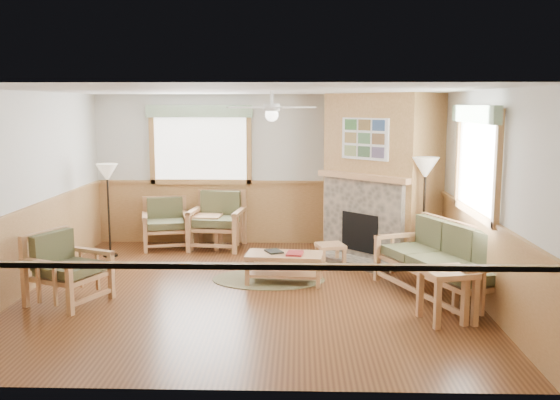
{
  "coord_description": "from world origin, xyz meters",
  "views": [
    {
      "loc": [
        0.67,
        -8.21,
        2.52
      ],
      "look_at": [
        0.4,
        0.7,
        1.15
      ],
      "focal_mm": 40.0,
      "sensor_mm": 36.0,
      "label": 1
    }
  ],
  "objects_px": {
    "armchair_back_right": "(217,220)",
    "end_table_chairs": "(206,231)",
    "armchair_back_left": "(166,223)",
    "end_table_sofa": "(447,295)",
    "armchair_left": "(68,268)",
    "floor_lamp_left": "(109,210)",
    "coffee_table": "(284,268)",
    "floor_lamp_right": "(424,215)",
    "sofa": "(442,262)",
    "footstool": "(330,255)"
  },
  "relations": [
    {
      "from": "end_table_chairs",
      "to": "floor_lamp_right",
      "type": "bearing_deg",
      "value": -23.21
    },
    {
      "from": "coffee_table",
      "to": "end_table_sofa",
      "type": "height_order",
      "value": "end_table_sofa"
    },
    {
      "from": "armchair_back_left",
      "to": "armchair_left",
      "type": "distance_m",
      "value": 3.19
    },
    {
      "from": "sofa",
      "to": "armchair_left",
      "type": "distance_m",
      "value": 4.83
    },
    {
      "from": "sofa",
      "to": "armchair_back_left",
      "type": "distance_m",
      "value": 5.06
    },
    {
      "from": "armchair_left",
      "to": "footstool",
      "type": "bearing_deg",
      "value": -36.79
    },
    {
      "from": "end_table_chairs",
      "to": "armchair_left",
      "type": "bearing_deg",
      "value": -112.58
    },
    {
      "from": "armchair_back_right",
      "to": "armchair_back_left",
      "type": "bearing_deg",
      "value": -173.34
    },
    {
      "from": "sofa",
      "to": "floor_lamp_left",
      "type": "relative_size",
      "value": 1.32
    },
    {
      "from": "floor_lamp_left",
      "to": "armchair_back_left",
      "type": "bearing_deg",
      "value": 39.04
    },
    {
      "from": "armchair_back_left",
      "to": "armchair_back_right",
      "type": "xyz_separation_m",
      "value": [
        0.91,
        0.0,
        0.06
      ]
    },
    {
      "from": "sofa",
      "to": "footstool",
      "type": "bearing_deg",
      "value": -161.45
    },
    {
      "from": "end_table_chairs",
      "to": "armchair_back_left",
      "type": "bearing_deg",
      "value": 180.0
    },
    {
      "from": "sofa",
      "to": "floor_lamp_right",
      "type": "height_order",
      "value": "floor_lamp_right"
    },
    {
      "from": "armchair_back_left",
      "to": "end_table_sofa",
      "type": "bearing_deg",
      "value": -55.71
    },
    {
      "from": "armchair_back_left",
      "to": "floor_lamp_left",
      "type": "distance_m",
      "value": 1.09
    },
    {
      "from": "armchair_left",
      "to": "footstool",
      "type": "xyz_separation_m",
      "value": [
        3.44,
        1.93,
        -0.28
      ]
    },
    {
      "from": "armchair_left",
      "to": "sofa",
      "type": "bearing_deg",
      "value": -61.75
    },
    {
      "from": "armchair_left",
      "to": "coffee_table",
      "type": "relative_size",
      "value": 0.85
    },
    {
      "from": "floor_lamp_left",
      "to": "floor_lamp_right",
      "type": "bearing_deg",
      "value": -9.6
    },
    {
      "from": "sofa",
      "to": "armchair_back_left",
      "type": "height_order",
      "value": "sofa"
    },
    {
      "from": "armchair_back_left",
      "to": "end_table_chairs",
      "type": "relative_size",
      "value": 1.48
    },
    {
      "from": "armchair_back_left",
      "to": "end_table_sofa",
      "type": "xyz_separation_m",
      "value": [
        4.09,
        -3.69,
        -0.12
      ]
    },
    {
      "from": "end_table_sofa",
      "to": "floor_lamp_left",
      "type": "relative_size",
      "value": 0.4
    },
    {
      "from": "armchair_back_left",
      "to": "end_table_chairs",
      "type": "distance_m",
      "value": 0.74
    },
    {
      "from": "sofa",
      "to": "floor_lamp_right",
      "type": "distance_m",
      "value": 1.32
    },
    {
      "from": "end_table_sofa",
      "to": "floor_lamp_left",
      "type": "xyz_separation_m",
      "value": [
        -4.9,
        3.04,
        0.47
      ]
    },
    {
      "from": "sofa",
      "to": "end_table_chairs",
      "type": "height_order",
      "value": "sofa"
    },
    {
      "from": "coffee_table",
      "to": "armchair_back_left",
      "type": "bearing_deg",
      "value": 140.09
    },
    {
      "from": "armchair_back_right",
      "to": "end_table_chairs",
      "type": "bearing_deg",
      "value": -173.34
    },
    {
      "from": "armchair_back_left",
      "to": "end_table_sofa",
      "type": "distance_m",
      "value": 5.51
    },
    {
      "from": "armchair_back_left",
      "to": "footstool",
      "type": "height_order",
      "value": "armchair_back_left"
    },
    {
      "from": "armchair_back_right",
      "to": "footstool",
      "type": "bearing_deg",
      "value": -25.12
    },
    {
      "from": "footstool",
      "to": "end_table_sofa",
      "type": "bearing_deg",
      "value": -63.57
    },
    {
      "from": "footstool",
      "to": "armchair_left",
      "type": "bearing_deg",
      "value": -150.67
    },
    {
      "from": "armchair_back_right",
      "to": "floor_lamp_right",
      "type": "height_order",
      "value": "floor_lamp_right"
    },
    {
      "from": "end_table_sofa",
      "to": "floor_lamp_right",
      "type": "relative_size",
      "value": 0.36
    },
    {
      "from": "coffee_table",
      "to": "floor_lamp_right",
      "type": "distance_m",
      "value": 2.28
    },
    {
      "from": "end_table_sofa",
      "to": "end_table_chairs",
      "type": "bearing_deg",
      "value": 132.4
    },
    {
      "from": "armchair_back_left",
      "to": "end_table_chairs",
      "type": "bearing_deg",
      "value": -13.67
    },
    {
      "from": "footstool",
      "to": "floor_lamp_right",
      "type": "bearing_deg",
      "value": -12.36
    },
    {
      "from": "armchair_left",
      "to": "floor_lamp_left",
      "type": "distance_m",
      "value": 2.51
    },
    {
      "from": "armchair_back_right",
      "to": "coffee_table",
      "type": "xyz_separation_m",
      "value": [
        1.24,
        -2.15,
        -0.28
      ]
    },
    {
      "from": "armchair_back_left",
      "to": "floor_lamp_left",
      "type": "xyz_separation_m",
      "value": [
        -0.8,
        -0.65,
        0.34
      ]
    },
    {
      "from": "coffee_table",
      "to": "footstool",
      "type": "distance_m",
      "value": 1.18
    },
    {
      "from": "armchair_back_right",
      "to": "end_table_sofa",
      "type": "relative_size",
      "value": 1.59
    },
    {
      "from": "end_table_chairs",
      "to": "sofa",
      "type": "bearing_deg",
      "value": -38.25
    },
    {
      "from": "sofa",
      "to": "floor_lamp_left",
      "type": "height_order",
      "value": "floor_lamp_left"
    },
    {
      "from": "armchair_back_right",
      "to": "end_table_sofa",
      "type": "height_order",
      "value": "armchair_back_right"
    },
    {
      "from": "floor_lamp_left",
      "to": "sofa",
      "type": "bearing_deg",
      "value": -22.77
    }
  ]
}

